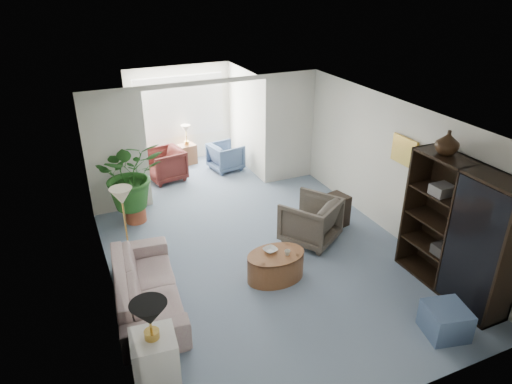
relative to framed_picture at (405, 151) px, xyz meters
name	(u,v)px	position (x,y,z in m)	size (l,w,h in m)	color
floor	(271,265)	(-2.46, 0.10, -1.70)	(6.00, 6.00, 0.00)	#7A8FA1
sunroom_floor	(197,175)	(-2.46, 4.20, -1.70)	(2.60, 2.60, 0.00)	#7A8FA1
back_pier_left	(116,153)	(-4.36, 3.10, -0.45)	(1.20, 0.12, 2.50)	silver
back_pier_right	(290,128)	(-0.56, 3.10, -0.45)	(1.20, 0.12, 2.50)	silver
back_header	(206,82)	(-2.46, 3.10, 0.75)	(2.60, 0.12, 0.10)	silver
window_pane	(180,107)	(-2.46, 5.28, -0.30)	(2.20, 0.02, 1.50)	white
window_blinds	(180,107)	(-2.46, 5.25, -0.30)	(2.20, 0.02, 1.50)	white
framed_picture	(405,151)	(0.00, 0.00, 0.00)	(0.04, 0.50, 0.40)	beige
sofa	(147,286)	(-4.55, -0.07, -1.37)	(2.26, 0.88, 0.66)	#B3A997
end_table	(155,356)	(-4.75, -1.42, -1.40)	(0.54, 0.54, 0.59)	white
table_lamp	(149,314)	(-4.75, -1.42, -0.76)	(0.44, 0.44, 0.30)	black
floor_lamp	(121,196)	(-4.59, 1.15, -0.45)	(0.36, 0.36, 0.28)	beige
coffee_table	(276,266)	(-2.54, -0.24, -1.47)	(0.95, 0.95, 0.45)	brown
coffee_bowl	(270,250)	(-2.59, -0.14, -1.22)	(0.22, 0.22, 0.05)	silver
coffee_cup	(287,253)	(-2.39, -0.34, -1.21)	(0.09, 0.09, 0.09)	beige
wingback_chair	(310,220)	(-1.47, 0.52, -1.28)	(0.89, 0.91, 0.83)	#5B5348
side_table_dark	(334,211)	(-0.77, 0.82, -1.40)	(0.51, 0.41, 0.61)	black
entertainment_cabinet	(458,231)	(-0.23, -1.58, -0.67)	(0.49, 1.86, 2.06)	black
cabinet_urn	(448,142)	(-0.23, -1.08, 0.54)	(0.34, 0.34, 0.36)	#311E10
ottoman	(445,321)	(-1.00, -2.31, -1.49)	(0.53, 0.53, 0.43)	#495D7F
plant_pot	(136,214)	(-4.22, 2.54, -1.54)	(0.40, 0.40, 0.32)	#A64D30
house_plant	(131,174)	(-4.22, 2.54, -0.69)	(1.23, 1.07, 1.37)	#276021
sunroom_chair_blue	(226,157)	(-1.68, 4.24, -1.37)	(0.71, 0.73, 0.66)	#495D7F
sunroom_chair_maroon	(165,165)	(-3.18, 4.24, -1.33)	(0.79, 0.81, 0.74)	#551F1D
sunroom_table	(187,154)	(-2.43, 4.99, -1.45)	(0.41, 0.32, 0.50)	brown
shelf_clutter	(464,233)	(-0.28, -1.71, -0.61)	(0.30, 1.23, 1.06)	#5C5957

